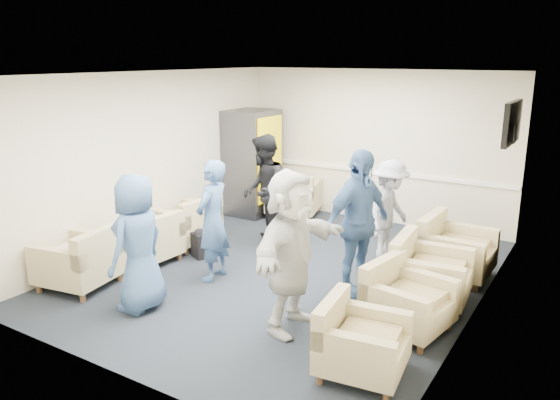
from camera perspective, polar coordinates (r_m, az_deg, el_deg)
The scene contains 25 objects.
floor at distance 7.68m, azimuth 0.76°, elevation -7.53°, with size 6.00×6.00×0.00m, color black.
ceiling at distance 7.10m, azimuth 0.84°, elevation 13.05°, with size 6.00×6.00×0.00m, color silver.
back_wall at distance 9.92m, azimuth 9.80°, elevation 5.52°, with size 5.00×0.02×2.70m, color beige.
front_wall at distance 5.03m, azimuth -17.12°, elevation -4.07°, with size 5.00×0.02×2.70m, color beige.
left_wall at distance 8.79m, azimuth -13.35°, elevation 4.16°, with size 0.02×6.00×2.70m, color beige.
right_wall at distance 6.39m, azimuth 20.39°, elevation -0.36°, with size 0.02×6.00×2.70m, color beige.
chair_rail at distance 9.98m, azimuth 9.64°, elevation 2.96°, with size 4.98×0.04×0.06m, color white.
tv at distance 8.03m, azimuth 23.09°, elevation 7.41°, with size 0.10×1.00×0.58m.
armchair_left_near at distance 7.52m, azimuth -19.97°, elevation -6.11°, with size 0.99×0.99×0.69m.
armchair_left_mid at distance 8.13m, azimuth -13.50°, elevation -4.25°, with size 0.84×0.84×0.64m.
armchair_left_far at distance 8.76m, azimuth -9.51°, elevation -2.53°, with size 0.91×0.91×0.67m.
armchair_right_near at distance 5.34m, azimuth 8.11°, elevation -14.66°, with size 0.85×0.85×0.61m.
armchair_right_midnear at distance 6.19m, azimuth 12.81°, elevation -10.39°, with size 0.93×0.93×0.65m.
armchair_right_midfar at distance 6.91m, azimuth 15.06°, elevation -7.57°, with size 0.94×0.94×0.70m.
armchair_right_far at distance 7.79m, azimuth 17.58°, elevation -5.14°, with size 0.91×0.91×0.71m.
armchair_corner at distance 10.15m, azimuth 1.39°, elevation 0.23°, with size 1.11×1.11×0.72m.
vending_machine at distance 10.27m, azimuth -2.89°, elevation 3.95°, with size 0.79×0.93×1.96m.
backpack at distance 8.22m, azimuth -8.36°, elevation -4.41°, with size 0.32×0.28×0.45m.
pillow at distance 7.46m, azimuth -20.21°, elevation -4.79°, with size 0.50×0.38×0.14m, color beige.
person_front_left at distance 6.56m, azimuth -14.64°, elevation -4.37°, with size 0.80×0.52×1.64m, color #3A5B8C.
person_mid_left at distance 7.26m, azimuth -7.05°, elevation -2.16°, with size 0.59×0.39×1.63m, color #3A5B8C.
person_back_left at distance 8.47m, azimuth -1.72°, elevation 0.91°, with size 0.86×0.67×1.77m, color black.
person_back_right at distance 8.01m, azimuth 11.36°, elevation -1.18°, with size 0.97×0.56×1.50m, color silver.
person_mid_right at distance 6.81m, azimuth 8.13°, elevation -2.38°, with size 1.08×0.45×1.84m, color #3A5B8C.
person_front_right at distance 5.87m, azimuth 1.19°, elevation -5.35°, with size 1.67×0.53×1.80m, color silver.
Camera 1 is at (3.65, -6.09, 2.93)m, focal length 35.00 mm.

